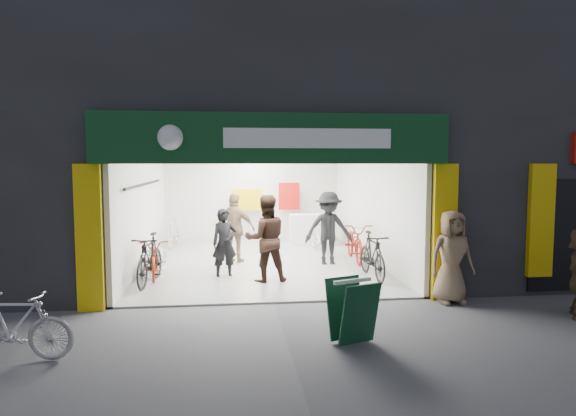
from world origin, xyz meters
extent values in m
plane|color=#56565B|center=(0.00, 0.00, 0.00)|extent=(60.00, 60.00, 0.00)
cube|color=#232326|center=(1.00, 5.00, 5.75)|extent=(16.00, 10.00, 4.50)
cube|color=#232326|center=(-5.50, 5.00, 1.75)|extent=(5.00, 10.00, 3.50)
cube|color=#232326|center=(6.00, 5.00, 1.75)|extent=(6.00, 10.00, 3.50)
cube|color=#9E9E99|center=(0.00, 4.00, 0.02)|extent=(6.00, 8.00, 0.04)
cube|color=silver|center=(0.00, 8.10, 1.60)|extent=(6.00, 0.20, 3.20)
cube|color=silver|center=(-2.95, 4.00, 1.60)|extent=(0.10, 8.00, 3.20)
cube|color=silver|center=(2.95, 4.00, 1.60)|extent=(0.10, 8.00, 3.20)
cube|color=white|center=(0.00, 4.00, 3.25)|extent=(6.00, 8.00, 0.10)
cube|color=black|center=(0.00, 0.10, 3.35)|extent=(6.00, 0.30, 0.30)
cube|color=#0C3711|center=(0.00, -0.12, 3.05)|extent=(6.40, 0.25, 0.90)
cube|color=white|center=(0.60, -0.26, 3.05)|extent=(3.00, 0.02, 0.35)
cube|color=yellow|center=(-3.25, -0.06, 1.30)|extent=(0.45, 0.12, 2.60)
cube|color=yellow|center=(3.25, -0.06, 1.30)|extent=(0.45, 0.12, 2.60)
cube|color=yellow|center=(5.20, -0.06, 1.50)|extent=(0.50, 0.12, 2.20)
cylinder|color=black|center=(-2.82, 3.40, 2.10)|extent=(0.06, 5.00, 0.06)
cube|color=silver|center=(1.80, 6.50, 0.50)|extent=(1.40, 0.60, 1.00)
cube|color=white|center=(0.00, 1.20, 3.18)|extent=(1.30, 0.35, 0.04)
cube|color=white|center=(0.00, 3.00, 3.18)|extent=(1.30, 0.35, 0.04)
cube|color=white|center=(0.00, 4.80, 3.18)|extent=(1.30, 0.35, 0.04)
cube|color=white|center=(0.00, 6.60, 3.18)|extent=(1.30, 0.35, 0.04)
imported|color=silver|center=(-2.50, 2.71, 0.42)|extent=(0.84, 1.68, 0.85)
imported|color=black|center=(-2.50, 1.78, 0.55)|extent=(0.76, 1.89, 1.10)
imported|color=maroon|center=(-2.50, 2.50, 0.46)|extent=(0.81, 1.80, 0.91)
imported|color=silver|center=(-2.50, 6.65, 0.48)|extent=(0.62, 1.64, 0.96)
imported|color=black|center=(2.39, 1.79, 0.53)|extent=(0.55, 1.78, 1.06)
imported|color=maroon|center=(2.50, 3.80, 0.52)|extent=(0.83, 2.03, 1.04)
imported|color=silver|center=(1.80, 5.06, 0.48)|extent=(0.71, 1.65, 0.96)
imported|color=#AEAEB3|center=(-3.66, -2.32, 0.47)|extent=(1.61, 0.60, 0.94)
imported|color=black|center=(-0.91, 2.30, 0.79)|extent=(0.65, 0.51, 1.58)
imported|color=#351F18|center=(-0.02, 1.73, 0.96)|extent=(1.01, 0.82, 1.92)
imported|color=black|center=(1.71, 3.39, 0.94)|extent=(1.23, 0.72, 1.89)
imported|color=olive|center=(-0.65, 3.90, 0.92)|extent=(1.17, 0.84, 1.84)
imported|color=#82694B|center=(3.30, -0.30, 0.87)|extent=(0.89, 0.62, 1.74)
cube|color=#0F3C22|center=(1.01, -2.37, 0.48)|extent=(0.63, 0.41, 0.90)
cube|color=#0F3C22|center=(0.88, -2.01, 0.48)|extent=(0.63, 0.41, 0.90)
cube|color=white|center=(0.94, -2.19, 0.92)|extent=(0.60, 0.26, 0.05)
camera|label=1|loc=(-0.84, -9.30, 2.63)|focal=32.00mm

